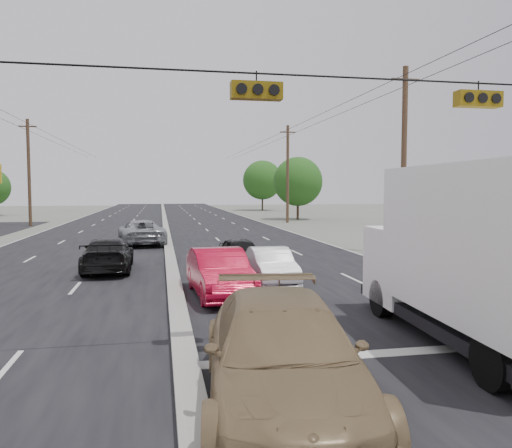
# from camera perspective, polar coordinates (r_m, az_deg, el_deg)

# --- Properties ---
(ground) EXTENTS (200.00, 200.00, 0.00)m
(ground) POSITION_cam_1_polar(r_m,az_deg,el_deg) (10.65, -8.19, -15.02)
(ground) COLOR #606356
(ground) RESTS_ON ground
(road_surface) EXTENTS (20.00, 160.00, 0.02)m
(road_surface) POSITION_cam_1_polar(r_m,az_deg,el_deg) (40.21, -10.20, -1.01)
(road_surface) COLOR black
(road_surface) RESTS_ON ground
(center_median) EXTENTS (0.50, 160.00, 0.20)m
(center_median) POSITION_cam_1_polar(r_m,az_deg,el_deg) (40.21, -10.21, -0.86)
(center_median) COLOR gray
(center_median) RESTS_ON ground
(utility_pole_left_c) EXTENTS (1.60, 0.30, 10.00)m
(utility_pole_left_c) POSITION_cam_1_polar(r_m,az_deg,el_deg) (51.52, -24.52, 5.47)
(utility_pole_left_c) COLOR #422D1E
(utility_pole_left_c) RESTS_ON ground
(utility_pole_right_b) EXTENTS (1.60, 0.30, 10.00)m
(utility_pole_right_b) POSITION_cam_1_polar(r_m,az_deg,el_deg) (28.25, 16.54, 7.17)
(utility_pole_right_b) COLOR #422D1E
(utility_pole_right_b) RESTS_ON ground
(utility_pole_right_c) EXTENTS (1.60, 0.30, 10.00)m
(utility_pole_right_c) POSITION_cam_1_polar(r_m,az_deg,el_deg) (51.73, 3.64, 5.81)
(utility_pole_right_c) COLOR #422D1E
(utility_pole_right_c) RESTS_ON ground
(traffic_signals) EXTENTS (25.00, 0.30, 0.54)m
(traffic_signals) POSITION_cam_1_polar(r_m,az_deg,el_deg) (10.43, -0.52, 15.22)
(traffic_signals) COLOR black
(traffic_signals) RESTS_ON ground
(tree_right_mid) EXTENTS (5.60, 5.60, 7.14)m
(tree_right_mid) POSITION_cam_1_polar(r_m,az_deg,el_deg) (57.19, 4.81, 4.86)
(tree_right_mid) COLOR #382619
(tree_right_mid) RESTS_ON ground
(tree_right_far) EXTENTS (6.40, 6.40, 8.16)m
(tree_right_far) POSITION_cam_1_polar(r_m,az_deg,el_deg) (81.75, 0.74, 5.05)
(tree_right_far) COLOR #382619
(tree_right_far) RESTS_ON ground
(box_truck) EXTENTS (3.17, 7.97, 3.97)m
(box_truck) POSITION_cam_1_polar(r_m,az_deg,el_deg) (11.96, 24.46, -3.21)
(box_truck) COLOR black
(box_truck) RESTS_ON ground
(tan_sedan) EXTENTS (3.09, 6.14, 1.71)m
(tan_sedan) POSITION_cam_1_polar(r_m,az_deg,el_deg) (8.07, 3.01, -14.86)
(tan_sedan) COLOR olive
(tan_sedan) RESTS_ON ground
(red_sedan) EXTENTS (1.93, 4.71, 1.52)m
(red_sedan) POSITION_cam_1_polar(r_m,az_deg,el_deg) (16.15, -4.20, -5.65)
(red_sedan) COLOR #B50B27
(red_sedan) RESTS_ON ground
(queue_car_a) EXTENTS (1.93, 3.96, 1.30)m
(queue_car_a) POSITION_cam_1_polar(r_m,az_deg,el_deg) (21.94, -1.76, -3.37)
(queue_car_a) COLOR black
(queue_car_a) RESTS_ON ground
(queue_car_b) EXTENTS (1.43, 3.97, 1.30)m
(queue_car_b) POSITION_cam_1_polar(r_m,az_deg,el_deg) (18.28, 1.72, -4.85)
(queue_car_b) COLOR white
(queue_car_b) RESTS_ON ground
(oncoming_near) EXTENTS (2.10, 4.95, 1.42)m
(oncoming_near) POSITION_cam_1_polar(r_m,az_deg,el_deg) (21.93, -16.54, -3.38)
(oncoming_near) COLOR black
(oncoming_near) RESTS_ON ground
(oncoming_far) EXTENTS (3.30, 5.85, 1.54)m
(oncoming_far) POSITION_cam_1_polar(r_m,az_deg,el_deg) (31.84, -12.98, -0.95)
(oncoming_far) COLOR gray
(oncoming_far) RESTS_ON ground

